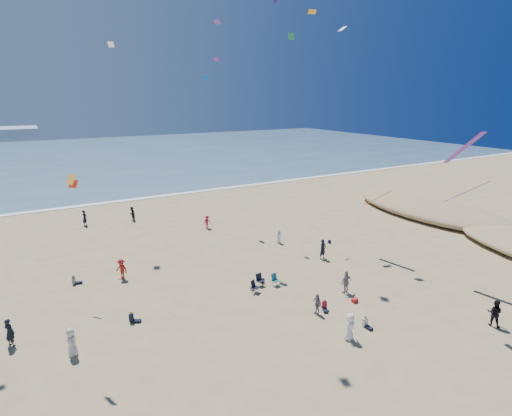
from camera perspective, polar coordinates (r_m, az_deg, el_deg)
ground at (r=22.71m, az=6.36°, el=-24.91°), size 220.00×220.00×0.00m
ocean at (r=110.18m, az=-24.48°, el=6.55°), size 220.00×100.00×0.06m
surf_line at (r=61.41m, az=-19.29°, el=0.88°), size 220.00×1.20×0.08m
standing_flyers at (r=33.05m, az=-3.87°, el=-9.20°), size 28.64×39.61×1.93m
seated_group at (r=26.92m, az=-1.98°, el=-16.49°), size 16.74×27.38×0.84m
chair_cluster at (r=32.25m, az=1.17°, el=-10.56°), size 2.76×1.54×1.00m
white_tote at (r=32.10m, az=-0.59°, el=-11.29°), size 0.35×0.20×0.40m
black_backpack at (r=33.17m, az=0.93°, el=-10.37°), size 0.30×0.22×0.38m
cooler at (r=31.25m, az=13.93°, el=-12.68°), size 0.45×0.30×0.30m
navy_bag at (r=42.37m, az=10.45°, el=-4.75°), size 0.28×0.18×0.34m
kites_aloft at (r=33.55m, az=8.74°, el=14.21°), size 35.34×30.97×30.72m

